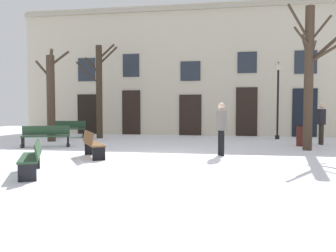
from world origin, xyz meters
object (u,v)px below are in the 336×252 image
at_px(bench_far_corner, 93,144).
at_px(bench_by_litter_bin, 46,136).
at_px(tree_left_of_center, 51,96).
at_px(litter_bin, 302,136).
at_px(tree_near_facade, 99,89).
at_px(bench_near_center_tree, 68,129).
at_px(person_by_shop_door, 221,126).
at_px(person_near_bench, 321,121).
at_px(streetlamp, 278,92).
at_px(bench_back_to_back_right, 32,157).
at_px(tree_right_of_center, 309,73).

distance_m(bench_far_corner, bench_by_litter_bin, 4.00).
xyz_separation_m(tree_left_of_center, litter_bin, (11.49, -0.10, -1.76)).
xyz_separation_m(tree_near_facade, bench_near_center_tree, (-1.77, -0.02, -2.10)).
xyz_separation_m(tree_near_facade, person_by_shop_door, (6.53, -5.66, -1.57)).
bearing_deg(tree_left_of_center, tree_near_facade, 50.22).
distance_m(tree_near_facade, person_near_bench, 10.96).
relative_size(tree_near_facade, person_near_bench, 2.67).
relative_size(tree_left_of_center, bench_near_center_tree, 2.29).
xyz_separation_m(bench_near_center_tree, bench_by_litter_bin, (1.07, -4.28, -0.01)).
bearing_deg(bench_near_center_tree, tree_left_of_center, -99.37).
relative_size(tree_left_of_center, streetlamp, 1.10).
bearing_deg(bench_by_litter_bin, person_by_shop_door, -32.13).
xyz_separation_m(bench_near_center_tree, bench_back_to_back_right, (3.79, -9.87, -0.05)).
height_order(tree_near_facade, bench_by_litter_bin, tree_near_facade).
xyz_separation_m(bench_near_center_tree, person_near_bench, (12.54, -1.32, 0.56)).
xyz_separation_m(streetlamp, person_near_bench, (1.56, -2.40, -1.38)).
bearing_deg(person_near_bench, bench_back_to_back_right, 124.19).
bearing_deg(litter_bin, tree_near_facade, 167.91).
xyz_separation_m(streetlamp, bench_near_center_tree, (-10.98, -1.07, -1.94)).
bearing_deg(litter_bin, bench_far_corner, -147.45).
distance_m(bench_near_center_tree, bench_back_to_back_right, 10.58).
bearing_deg(litter_bin, tree_right_of_center, -91.47).
bearing_deg(person_near_bench, person_by_shop_door, 125.30).
relative_size(litter_bin, person_near_bench, 0.48).
bearing_deg(bench_back_to_back_right, tree_near_facade, 164.20).
height_order(tree_near_facade, streetlamp, tree_near_facade).
distance_m(bench_near_center_tree, person_by_shop_door, 10.04).
height_order(bench_back_to_back_right, person_near_bench, person_near_bench).
relative_size(bench_near_center_tree, person_near_bench, 1.03).
height_order(tree_near_facade, litter_bin, tree_near_facade).
xyz_separation_m(tree_right_of_center, streetlamp, (-0.57, 4.57, -0.53)).
height_order(bench_near_center_tree, bench_back_to_back_right, bench_near_center_tree).
relative_size(bench_near_center_tree, bench_back_to_back_right, 1.03).
height_order(streetlamp, litter_bin, streetlamp).
relative_size(streetlamp, bench_far_corner, 2.48).
height_order(bench_far_corner, bench_back_to_back_right, bench_far_corner).
distance_m(tree_left_of_center, bench_back_to_back_right, 8.89).
bearing_deg(tree_near_facade, tree_right_of_center, -19.79).
relative_size(litter_bin, bench_by_litter_bin, 0.45).
distance_m(litter_bin, person_near_bench, 1.35).
height_order(tree_right_of_center, bench_by_litter_bin, tree_right_of_center).
height_order(tree_right_of_center, tree_left_of_center, tree_right_of_center).
height_order(tree_right_of_center, litter_bin, tree_right_of_center).
height_order(tree_right_of_center, person_by_shop_door, tree_right_of_center).
bearing_deg(tree_right_of_center, tree_near_facade, 160.21).
xyz_separation_m(tree_right_of_center, bench_near_center_tree, (-11.55, 3.50, -2.46)).
height_order(litter_bin, bench_back_to_back_right, litter_bin).
xyz_separation_m(tree_near_facade, bench_by_litter_bin, (-0.70, -4.30, -2.12)).
bearing_deg(bench_by_litter_bin, bench_near_center_tree, 82.52).
bearing_deg(tree_right_of_center, person_by_shop_door, -146.70).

